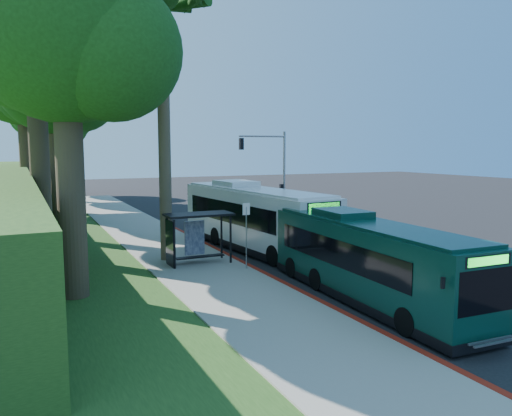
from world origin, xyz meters
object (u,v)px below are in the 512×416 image
teal_bus (367,259)px  pickup (253,210)px  white_bus (253,217)px  bus_shelter (193,229)px

teal_bus → pickup: size_ratio=2.04×
white_bus → teal_bus: size_ratio=1.17×
teal_bus → pickup: 21.82m
white_bus → pickup: 11.92m
bus_shelter → teal_bus: bearing=-63.2°
pickup → white_bus: bearing=-104.2°
bus_shelter → white_bus: white_bus is taller
bus_shelter → white_bus: size_ratio=0.25×
white_bus → teal_bus: bearing=-96.2°
bus_shelter → teal_bus: 9.06m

